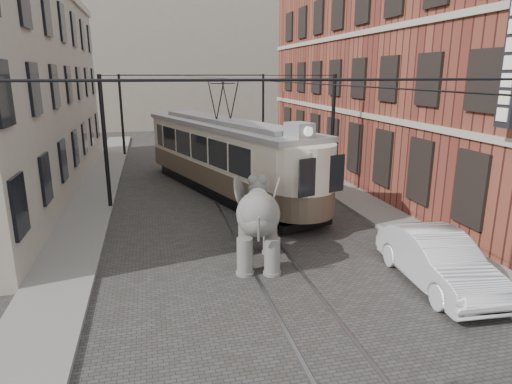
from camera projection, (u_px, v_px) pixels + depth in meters
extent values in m
plane|color=#3C3937|center=(260.00, 245.00, 16.10)|extent=(120.00, 120.00, 0.00)
cube|color=slate|center=(408.00, 230.00, 17.43)|extent=(2.00, 60.00, 0.15)
cube|color=slate|center=(68.00, 260.00, 14.63)|extent=(2.00, 60.00, 0.15)
cube|color=maroon|center=(408.00, 74.00, 25.48)|extent=(8.00, 26.00, 12.00)
cube|color=#9E9283|center=(178.00, 65.00, 51.91)|extent=(28.00, 10.00, 14.00)
imported|color=silver|center=(437.00, 260.00, 12.92)|extent=(2.02, 4.90, 1.58)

